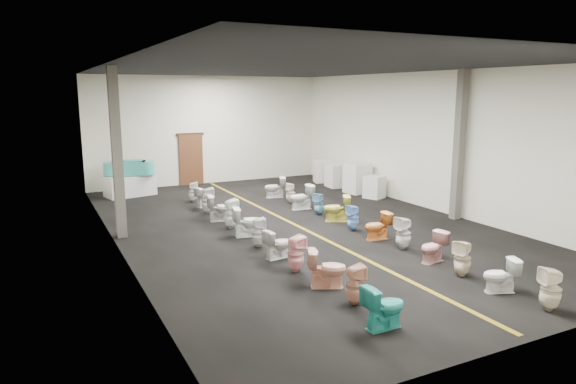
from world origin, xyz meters
The scene contains 41 objects.
floor centered at (0.00, 0.00, 0.00)m, with size 16.00×16.00×0.00m, color black.
ceiling centered at (0.00, 0.00, 4.50)m, with size 16.00×16.00×0.00m, color black.
wall_back centered at (0.00, 8.00, 2.25)m, with size 10.00×10.00×0.00m, color beige.
wall_front centered at (0.00, -8.00, 2.25)m, with size 10.00×10.00×0.00m, color beige.
wall_left centered at (-5.00, 0.00, 2.25)m, with size 16.00×16.00×0.00m, color beige.
wall_right centered at (5.00, 0.00, 2.25)m, with size 16.00×16.00×0.00m, color beige.
aisle_stripe centered at (0.00, 0.00, 0.00)m, with size 0.12×15.60×0.01m, color olive.
back_door centered at (-0.80, 7.94, 1.05)m, with size 1.00×0.10×2.10m, color #562D19.
door_frame centered at (-0.80, 7.95, 2.12)m, with size 1.15×0.08×0.10m, color #331C11.
column_left centered at (-4.75, 1.00, 2.25)m, with size 0.25×0.25×4.50m, color #59544C.
column_right centered at (4.75, -1.50, 2.25)m, with size 0.25×0.25×4.50m, color #59544C.
display_table centered at (-3.54, 6.64, 0.39)m, with size 1.75×0.88×0.78m, color silver.
bathtub centered at (-3.54, 6.64, 1.07)m, with size 1.81×1.02×0.55m.
appliance_crate_a centered at (4.40, 2.19, 0.41)m, with size 0.63×0.63×0.81m, color silver.
appliance_crate_b centered at (4.40, 3.29, 0.56)m, with size 0.82×0.82×1.13m, color silver.
appliance_crate_c centered at (4.40, 4.73, 0.47)m, with size 0.82×0.82×0.93m, color silver.
appliance_crate_d centered at (4.40, 5.98, 0.47)m, with size 0.66×0.66×0.94m, color white.
toilet_left_0 centered at (-1.79, -6.58, 0.38)m, with size 0.42×0.74×0.75m, color teal.
toilet_left_1 centered at (-1.68, -5.55, 0.38)m, with size 0.34×0.35×0.75m, color #DC9F84.
toilet_left_2 centered at (-1.69, -4.60, 0.39)m, with size 0.44×0.77×0.78m, color #F5B299.
toilet_left_3 centered at (-1.84, -3.53, 0.40)m, with size 0.36×0.37×0.80m, color #F2A9AD.
toilet_left_4 centered at (-1.78, -2.51, 0.35)m, with size 0.39×0.68×0.69m, color silver.
toilet_left_5 centered at (-1.84, -1.49, 0.38)m, with size 0.34×0.35×0.75m, color silver.
toilet_left_6 centered at (-1.70, -0.47, 0.41)m, with size 0.45×0.79×0.81m, color white.
toilet_left_7 centered at (-1.82, 0.51, 0.43)m, with size 0.38×0.39×0.85m, color white.
toilet_left_8 centered at (-1.79, 1.48, 0.40)m, with size 0.45×0.78×0.80m, color silver.
toilet_left_9 centered at (-1.84, 2.58, 0.42)m, with size 0.38×0.39×0.84m, color silver.
toilet_left_10 centered at (-1.61, 3.58, 0.34)m, with size 0.38×0.66×0.68m, color white.
toilet_left_11 centered at (-1.73, 4.57, 0.35)m, with size 0.32×0.32×0.70m, color white.
toilet_right_0 centered at (1.27, -7.34, 0.40)m, with size 0.36×0.37×0.80m, color beige.
toilet_right_1 centered at (1.17, -6.34, 0.34)m, with size 0.38×0.67×0.68m, color white.
toilet_right_2 centered at (1.18, -5.34, 0.39)m, with size 0.35×0.36×0.79m, color beige.
toilet_right_3 centered at (1.26, -4.37, 0.35)m, with size 0.39×0.69×0.70m, color #DC9C98.
toilet_right_4 centered at (1.28, -3.29, 0.41)m, with size 0.37×0.38×0.83m, color silver.
toilet_right_5 centered at (1.24, -2.29, 0.36)m, with size 0.40×0.71×0.72m, color orange.
toilet_right_6 centered at (1.17, -1.25, 0.37)m, with size 0.33×0.34×0.74m, color #76ABE9.
toilet_right_7 centered at (1.30, -0.16, 0.40)m, with size 0.45×0.79×0.80m, color #DDD354.
toilet_right_8 centered at (1.26, 0.82, 0.35)m, with size 0.32×0.33×0.71m, color #71ADCF.
toilet_right_9 centered at (1.13, 1.75, 0.41)m, with size 0.46×0.80×0.82m, color white.
toilet_right_10 centered at (1.25, 2.77, 0.36)m, with size 0.32×0.33×0.72m, color #F4E4C8.
toilet_right_11 centered at (1.15, 3.87, 0.39)m, with size 0.43×0.76×0.77m, color white.
Camera 1 is at (-6.74, -12.91, 3.83)m, focal length 32.00 mm.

